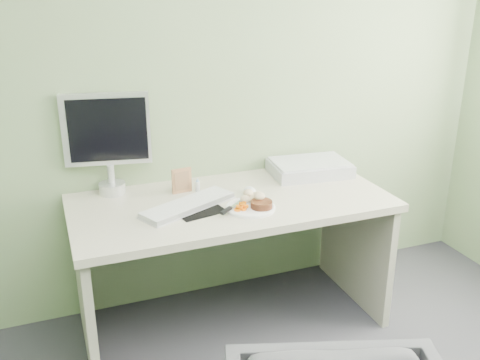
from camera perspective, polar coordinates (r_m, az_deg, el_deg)
name	(u,v)px	position (r m, az deg, el deg)	size (l,w,h in m)	color
wall_back	(206,65)	(2.88, -3.60, 12.13)	(3.50, 3.50, 0.00)	gray
desk	(232,232)	(2.78, -0.90, -5.55)	(1.60, 0.75, 0.73)	beige
plate	(251,208)	(2.59, 1.13, -2.98)	(0.24, 0.24, 0.01)	white
steak	(261,204)	(2.57, 2.31, -2.61)	(0.10, 0.10, 0.03)	black
potato_pile	(254,197)	(2.63, 1.54, -1.78)	(0.10, 0.08, 0.06)	#A97952
carrot_heap	(240,205)	(2.56, -0.03, -2.69)	(0.06, 0.05, 0.04)	#FF6D05
steak_knife	(230,208)	(2.54, -1.10, -3.04)	(0.17, 0.15, 0.01)	silver
mousepad	(198,209)	(2.59, -4.53, -3.15)	(0.23, 0.20, 0.00)	black
keyboard	(188,204)	(2.61, -5.54, -2.62)	(0.49, 0.15, 0.02)	white
computer_mouse	(250,191)	(2.76, 1.06, -1.20)	(0.06, 0.11, 0.04)	white
photo_frame	(182,181)	(2.78, -6.24, -0.06)	(0.11, 0.01, 0.13)	#A67B4D
eyedrop_bottle	(198,185)	(2.80, -4.55, -0.57)	(0.03, 0.03, 0.07)	white
scanner	(310,168)	(3.07, 7.43, 1.23)	(0.44, 0.29, 0.07)	#AEB0B5
monitor	(107,138)	(2.78, -13.97, 4.37)	(0.44, 0.15, 0.52)	silver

